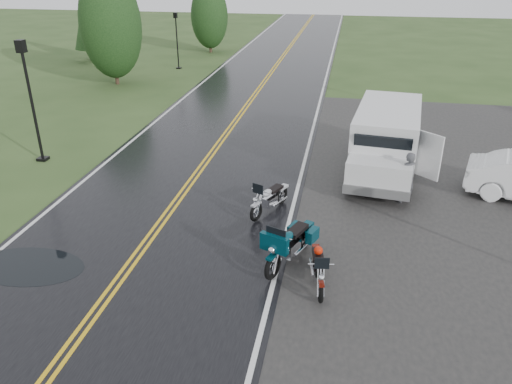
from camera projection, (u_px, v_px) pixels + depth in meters
ground at (144, 247)px, 13.87m from camera, size 120.00×120.00×0.00m
road at (227, 132)px, 22.74m from camera, size 8.00×100.00×0.04m
motorcycle_red at (321, 283)px, 11.41m from camera, size 0.96×1.96×1.11m
motorcycle_teal at (273, 257)px, 12.16m from camera, size 1.67×2.49×1.39m
motorcycle_silver at (256, 205)px, 14.89m from camera, size 1.47×2.10×1.17m
van_white at (353, 158)px, 16.71m from camera, size 3.02×6.35×2.40m
person_at_van at (407, 179)px, 15.99m from camera, size 0.75×0.70×1.72m
lamp_post_near_left at (32, 102)px, 18.73m from camera, size 0.40×0.40×4.66m
lamp_post_far_left at (177, 41)px, 34.69m from camera, size 0.33×0.33×3.83m
tree_left_mid at (112, 37)px, 30.04m from camera, size 3.67×3.67×5.74m
tree_left_far at (210, 23)px, 40.45m from camera, size 2.98×2.98×4.59m
pine_left_far at (89, 25)px, 36.97m from camera, size 2.52×2.52×5.24m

